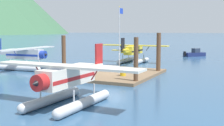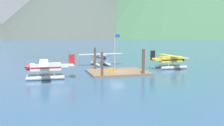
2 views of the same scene
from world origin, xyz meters
name	(u,v)px [view 1 (image 1 of 2)]	position (x,y,z in m)	size (l,w,h in m)	color
ground_plane	(114,75)	(0.00, 0.00, 0.00)	(1200.00, 1200.00, 0.00)	#2D5175
dock_platform	(114,74)	(0.00, 0.00, 0.15)	(10.71, 8.77, 0.30)	brown
piling_near_left	(136,61)	(-3.90, -4.03, 2.13)	(0.41, 0.41, 4.25)	brown
piling_near_right	(159,53)	(3.52, -3.93, 2.30)	(0.49, 0.49, 4.59)	brown
piling_far_left	(64,56)	(-3.38, 4.13, 2.17)	(0.42, 0.42, 4.34)	brown
flagpole	(120,33)	(-0.68, -1.00, 4.58)	(0.95, 0.10, 7.00)	silver
fuel_drum	(123,71)	(-1.65, -1.79, 0.74)	(0.62, 0.62, 0.88)	gold
seaplane_yellow_stbd_fwd	(133,52)	(12.50, 2.60, 1.58)	(7.98, 10.42, 3.84)	#B7BABF
seaplane_cream_port_aft	(68,82)	(-12.92, -2.78, 1.58)	(7.98, 10.42, 3.84)	#B7BABF
seaplane_silver_bow_centre	(25,57)	(-0.43, 12.01, 1.58)	(10.48, 7.97, 3.84)	#B7BABF
boat_navy_open_se	(195,54)	(28.05, -3.84, 0.49)	(4.16, 3.87, 1.50)	navy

